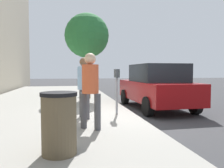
# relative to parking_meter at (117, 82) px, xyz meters

# --- Properties ---
(ground_plane) EXTENTS (80.00, 80.00, 0.00)m
(ground_plane) POSITION_rel_parking_meter_xyz_m (0.20, -0.60, -1.17)
(ground_plane) COLOR #38383A
(ground_plane) RESTS_ON ground
(sidewalk_slab) EXTENTS (28.00, 6.00, 0.15)m
(sidewalk_slab) POSITION_rel_parking_meter_xyz_m (0.20, 2.40, -1.09)
(sidewalk_slab) COLOR gray
(sidewalk_slab) RESTS_ON ground_plane
(parking_meter) EXTENTS (0.36, 0.12, 1.41)m
(parking_meter) POSITION_rel_parking_meter_xyz_m (0.00, 0.00, 0.00)
(parking_meter) COLOR gray
(parking_meter) RESTS_ON sidewalk_slab
(pedestrian_at_meter) EXTENTS (0.51, 0.38, 1.74)m
(pedestrian_at_meter) POSITION_rel_parking_meter_xyz_m (-0.30, 1.02, 0.00)
(pedestrian_at_meter) COLOR #47474C
(pedestrian_at_meter) RESTS_ON sidewalk_slab
(pedestrian_bystander) EXTENTS (0.39, 0.45, 1.76)m
(pedestrian_bystander) POSITION_rel_parking_meter_xyz_m (-1.58, 0.95, 0.02)
(pedestrian_bystander) COLOR #47474C
(pedestrian_bystander) RESTS_ON sidewalk_slab
(parked_sedan_near) EXTENTS (4.45, 2.07, 1.77)m
(parked_sedan_near) POSITION_rel_parking_meter_xyz_m (1.70, -1.95, -0.27)
(parked_sedan_near) COLOR maroon
(parked_sedan_near) RESTS_ON ground_plane
(street_tree) EXTENTS (2.16, 2.16, 4.18)m
(street_tree) POSITION_rel_parking_meter_xyz_m (4.42, 0.59, 2.03)
(street_tree) COLOR brown
(street_tree) RESTS_ON sidewalk_slab
(traffic_signal) EXTENTS (0.24, 0.44, 3.60)m
(traffic_signal) POSITION_rel_parking_meter_xyz_m (8.06, -0.02, 1.41)
(traffic_signal) COLOR black
(traffic_signal) RESTS_ON sidewalk_slab
(trash_bin) EXTENTS (0.59, 0.59, 1.01)m
(trash_bin) POSITION_rel_parking_meter_xyz_m (-3.08, 1.59, -0.51)
(trash_bin) COLOR brown
(trash_bin) RESTS_ON sidewalk_slab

